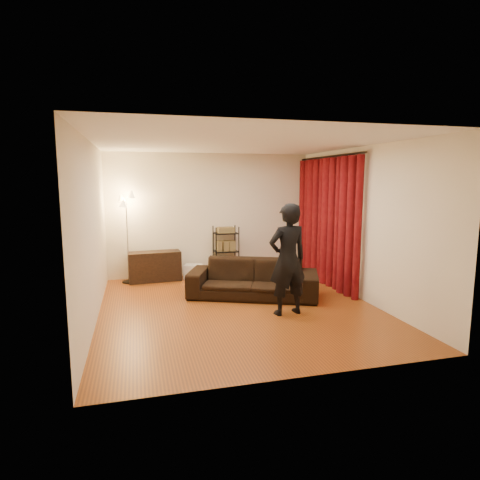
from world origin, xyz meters
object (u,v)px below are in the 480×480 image
object	(u,v)px
storage_boxes	(194,271)
floor_lamp	(127,238)
media_cabinet	(155,266)
wire_shelf	(226,251)
sofa	(253,279)
person	(288,260)

from	to	relation	value
storage_boxes	floor_lamp	size ratio (longest dim) A/B	0.20
media_cabinet	wire_shelf	distance (m)	1.58
sofa	wire_shelf	distance (m)	1.74
person	media_cabinet	distance (m)	3.36
person	floor_lamp	bearing A→B (deg)	-55.80
media_cabinet	floor_lamp	xyz separation A→B (m)	(-0.53, 0.01, 0.61)
person	floor_lamp	size ratio (longest dim) A/B	0.95
wire_shelf	floor_lamp	bearing A→B (deg)	162.06
person	storage_boxes	bearing A→B (deg)	-75.87
media_cabinet	wire_shelf	world-z (taller)	wire_shelf
sofa	storage_boxes	distance (m)	1.87
floor_lamp	sofa	bearing A→B (deg)	-36.65
wire_shelf	floor_lamp	world-z (taller)	floor_lamp
person	media_cabinet	size ratio (longest dim) A/B	1.64
sofa	media_cabinet	size ratio (longest dim) A/B	2.15
media_cabinet	storage_boxes	world-z (taller)	media_cabinet
floor_lamp	media_cabinet	bearing A→B (deg)	-1.18
sofa	floor_lamp	distance (m)	2.82
person	storage_boxes	xyz separation A→B (m)	(-1.11, 2.70, -0.73)
media_cabinet	floor_lamp	bearing A→B (deg)	175.05
sofa	media_cabinet	distance (m)	2.35
floor_lamp	person	bearing A→B (deg)	-47.54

